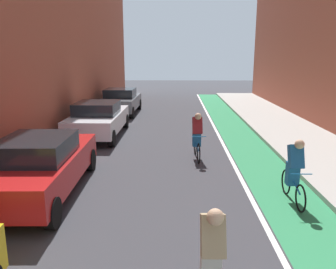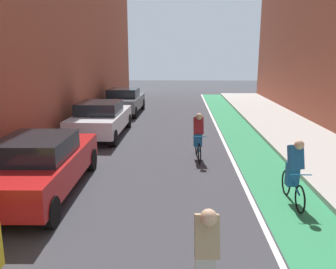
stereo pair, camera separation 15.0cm
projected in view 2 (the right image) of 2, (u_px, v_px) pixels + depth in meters
The scene contains 10 objects.
ground_plane at pixel (166, 150), 12.82m from camera, with size 75.24×75.24×0.00m, color #38383D.
bike_lane_paint at pixel (243, 139), 14.64m from camera, with size 1.60×34.20×0.00m, color #2D8451.
lane_divider_stripe at pixel (222, 138), 14.67m from camera, with size 0.12×34.20×0.00m, color white.
sidewalk_right at pixel (302, 138), 14.52m from camera, with size 3.27×34.20×0.14m, color #A8A59E.
parked_sedan_red at pixel (41, 164), 8.65m from camera, with size 2.02×4.81×1.53m.
parked_sedan_white at pixel (101, 118), 14.99m from camera, with size 2.01×4.75×1.53m.
parked_sedan_gray at pixel (124, 101), 20.92m from camera, with size 2.06×4.62×1.53m.
cyclist_lead at pixel (206, 254), 4.63m from camera, with size 0.48×1.66×1.58m.
cyclist_mid at pixel (294, 171), 8.09m from camera, with size 0.48×1.69×1.60m.
cyclist_trailing at pixel (198, 136), 11.61m from camera, with size 0.48×1.72×1.62m.
Camera 2 is at (0.61, 0.75, 3.45)m, focal length 36.75 mm.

